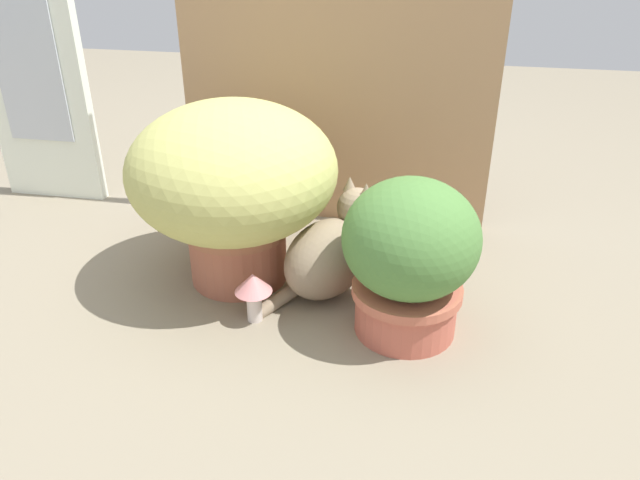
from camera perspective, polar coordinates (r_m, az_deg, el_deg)
ground_plane at (r=1.66m, az=-6.33°, el=-6.19°), size 6.00×6.00×0.00m
cardboard_backdrop at (r=1.97m, az=1.45°, el=14.73°), size 0.98×0.03×0.95m
window_panel_white at (r=2.35m, az=-24.95°, el=14.54°), size 0.37×0.05×0.95m
grass_planter at (r=1.66m, az=-7.95°, el=5.48°), size 0.55×0.55×0.51m
leafy_planter at (r=1.48m, az=8.21°, el=-1.39°), size 0.32×0.32×0.40m
cat at (r=1.66m, az=1.03°, el=-1.21°), size 0.32×0.32×0.32m
mushroom_ornament_pink at (r=1.57m, az=-6.13°, el=-4.37°), size 0.10×0.10×0.14m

